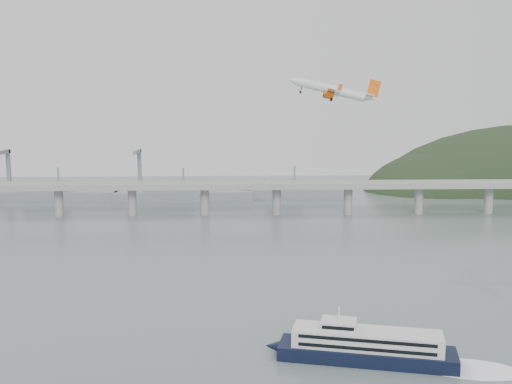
{
  "coord_description": "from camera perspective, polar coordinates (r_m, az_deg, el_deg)",
  "views": [
    {
      "loc": [
        -10.16,
        -210.68,
        72.47
      ],
      "look_at": [
        0.0,
        55.0,
        36.0
      ],
      "focal_mm": 42.0,
      "sensor_mm": 36.0,
      "label": 1
    }
  ],
  "objects": [
    {
      "name": "distant_fleet",
      "position": [
        501.82,
        -18.99,
        -0.2
      ],
      "size": [
        453.0,
        60.9,
        40.0
      ],
      "color": "slate",
      "rests_on": "ground"
    },
    {
      "name": "airliner",
      "position": [
        279.07,
        7.39,
        9.56
      ],
      "size": [
        42.44,
        38.58,
        13.14
      ],
      "rotation": [
        0.05,
        -0.24,
        2.99
      ],
      "color": "white",
      "rests_on": "ground"
    },
    {
      "name": "ground",
      "position": [
        223.03,
        0.55,
        -11.15
      ],
      "size": [
        900.0,
        900.0,
        0.0
      ],
      "primitive_type": "plane",
      "color": "slate",
      "rests_on": "ground"
    },
    {
      "name": "bridge",
      "position": [
        414.43,
        -0.93,
        0.21
      ],
      "size": [
        800.0,
        22.0,
        23.9
      ],
      "color": "gray",
      "rests_on": "ground"
    },
    {
      "name": "ferry",
      "position": [
        182.49,
        10.49,
        -14.26
      ],
      "size": [
        82.73,
        29.75,
        15.84
      ],
      "rotation": [
        0.0,
        0.0,
        -0.25
      ],
      "color": "black",
      "rests_on": "ground"
    }
  ]
}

